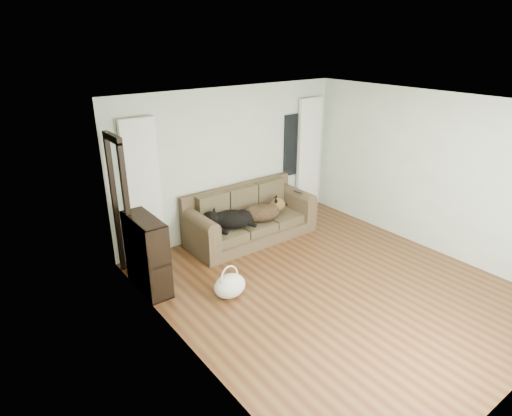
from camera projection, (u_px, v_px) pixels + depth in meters
floor at (329, 287)px, 6.20m from camera, size 5.00×5.00×0.00m
ceiling at (343, 105)px, 5.22m from camera, size 5.00×5.00×0.00m
wall_back at (231, 162)px, 7.56m from camera, size 4.50×0.04×2.60m
wall_left at (186, 251)px, 4.46m from camera, size 0.04×5.00×2.60m
wall_right at (432, 173)px, 6.96m from camera, size 0.04×5.00×2.60m
curtain_left at (143, 191)px, 6.61m from camera, size 0.55×0.08×2.25m
curtain_right at (308, 155)px, 8.56m from camera, size 0.55×0.08×2.25m
window_pane at (294, 145)px, 8.31m from camera, size 0.50×0.03×1.20m
door_casing at (122, 212)px, 6.10m from camera, size 0.07×0.60×2.10m
sofa at (251, 215)px, 7.52m from camera, size 2.31×1.00×0.94m
dog_black_lab at (230, 220)px, 7.23m from camera, size 0.85×0.81×0.30m
dog_shepherd at (263, 212)px, 7.53m from camera, size 0.83×0.72×0.31m
tv_remote at (298, 192)px, 7.79m from camera, size 0.07×0.17×0.02m
tote_bag at (230, 286)px, 5.92m from camera, size 0.51×0.43×0.34m
bookshelf at (147, 257)px, 5.99m from camera, size 0.43×0.91×1.10m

